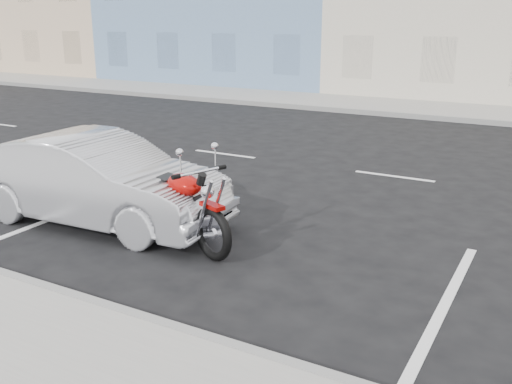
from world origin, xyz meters
The scene contains 5 objects.
ground centered at (0.00, 0.00, 0.00)m, with size 120.00×120.00×0.00m, color black.
sidewalk_far centered at (-5.00, 8.70, 0.07)m, with size 80.00×3.40×0.15m, color gray.
curb_far centered at (-5.00, 7.00, 0.08)m, with size 80.00×0.12×0.16m, color gray.
motorcycle centered at (-2.88, -5.21, 0.53)m, with size 2.22×1.05×1.16m.
sedan_silver centered at (-5.23, -4.85, 0.68)m, with size 1.44×4.14×1.36m, color #B2B3BA.
Camera 1 is at (0.93, -10.93, 3.04)m, focal length 40.00 mm.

